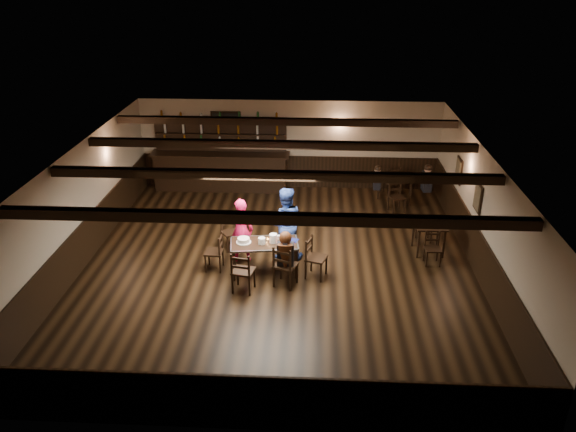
{
  "coord_description": "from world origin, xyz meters",
  "views": [
    {
      "loc": [
        0.83,
        -11.3,
        6.46
      ],
      "look_at": [
        0.22,
        0.2,
        1.17
      ],
      "focal_mm": 35.0,
      "sensor_mm": 36.0,
      "label": 1
    }
  ],
  "objects_px": {
    "chair_near_left": "(242,270)",
    "bar_counter": "(221,166)",
    "woman_pink": "(241,230)",
    "dining_table": "(264,246)",
    "chair_near_right": "(284,264)",
    "man_blue": "(285,224)",
    "cake": "(244,240)"
  },
  "relations": [
    {
      "from": "chair_near_right",
      "to": "cake",
      "type": "relative_size",
      "value": 2.91
    },
    {
      "from": "man_blue",
      "to": "bar_counter",
      "type": "bearing_deg",
      "value": -70.26
    },
    {
      "from": "woman_pink",
      "to": "chair_near_left",
      "type": "bearing_deg",
      "value": 94.08
    },
    {
      "from": "chair_near_left",
      "to": "woman_pink",
      "type": "distance_m",
      "value": 1.42
    },
    {
      "from": "chair_near_left",
      "to": "woman_pink",
      "type": "xyz_separation_m",
      "value": [
        -0.19,
        1.39,
        0.23
      ]
    },
    {
      "from": "man_blue",
      "to": "cake",
      "type": "xyz_separation_m",
      "value": [
        -0.87,
        -0.72,
        -0.09
      ]
    },
    {
      "from": "woman_pink",
      "to": "bar_counter",
      "type": "relative_size",
      "value": 0.38
    },
    {
      "from": "man_blue",
      "to": "cake",
      "type": "distance_m",
      "value": 1.14
    },
    {
      "from": "cake",
      "to": "bar_counter",
      "type": "xyz_separation_m",
      "value": [
        -1.33,
        5.04,
        -0.07
      ]
    },
    {
      "from": "chair_near_left",
      "to": "man_blue",
      "type": "xyz_separation_m",
      "value": [
        0.81,
        1.58,
        0.34
      ]
    },
    {
      "from": "woman_pink",
      "to": "man_blue",
      "type": "xyz_separation_m",
      "value": [
        1.0,
        0.19,
        0.1
      ]
    },
    {
      "from": "dining_table",
      "to": "man_blue",
      "type": "distance_m",
      "value": 0.86
    },
    {
      "from": "cake",
      "to": "bar_counter",
      "type": "relative_size",
      "value": 0.08
    },
    {
      "from": "chair_near_left",
      "to": "man_blue",
      "type": "relative_size",
      "value": 0.53
    },
    {
      "from": "chair_near_right",
      "to": "woman_pink",
      "type": "distance_m",
      "value": 1.55
    },
    {
      "from": "cake",
      "to": "man_blue",
      "type": "bearing_deg",
      "value": 39.65
    },
    {
      "from": "dining_table",
      "to": "bar_counter",
      "type": "height_order",
      "value": "bar_counter"
    },
    {
      "from": "dining_table",
      "to": "cake",
      "type": "distance_m",
      "value": 0.48
    },
    {
      "from": "woman_pink",
      "to": "cake",
      "type": "relative_size",
      "value": 4.69
    },
    {
      "from": "woman_pink",
      "to": "man_blue",
      "type": "height_order",
      "value": "man_blue"
    },
    {
      "from": "chair_near_right",
      "to": "man_blue",
      "type": "distance_m",
      "value": 1.35
    },
    {
      "from": "man_blue",
      "to": "chair_near_right",
      "type": "bearing_deg",
      "value": 85.04
    },
    {
      "from": "chair_near_left",
      "to": "chair_near_right",
      "type": "relative_size",
      "value": 0.97
    },
    {
      "from": "dining_table",
      "to": "man_blue",
      "type": "height_order",
      "value": "man_blue"
    },
    {
      "from": "dining_table",
      "to": "chair_near_right",
      "type": "height_order",
      "value": "chair_near_right"
    },
    {
      "from": "cake",
      "to": "woman_pink",
      "type": "bearing_deg",
      "value": 103.35
    },
    {
      "from": "dining_table",
      "to": "bar_counter",
      "type": "relative_size",
      "value": 0.38
    },
    {
      "from": "chair_near_left",
      "to": "bar_counter",
      "type": "bearing_deg",
      "value": 103.31
    },
    {
      "from": "man_blue",
      "to": "dining_table",
      "type": "bearing_deg",
      "value": 52.6
    },
    {
      "from": "chair_near_left",
      "to": "woman_pink",
      "type": "relative_size",
      "value": 0.6
    },
    {
      "from": "dining_table",
      "to": "man_blue",
      "type": "xyz_separation_m",
      "value": [
        0.42,
        0.72,
        0.22
      ]
    },
    {
      "from": "chair_near_left",
      "to": "cake",
      "type": "height_order",
      "value": "chair_near_left"
    }
  ]
}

